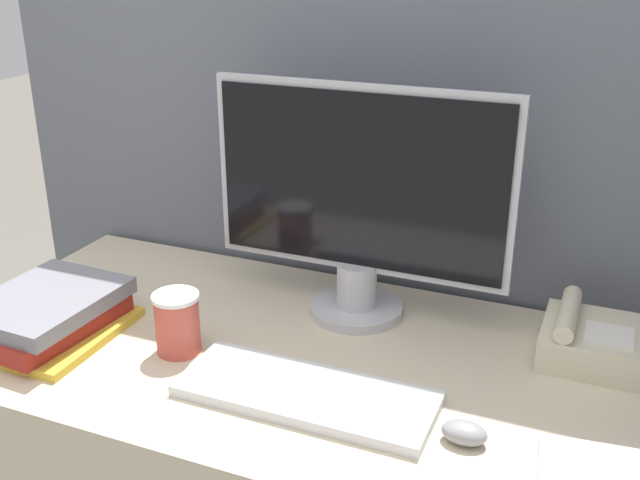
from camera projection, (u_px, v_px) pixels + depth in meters
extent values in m
cube|color=slate|center=(373.00, 236.00, 1.71)|extent=(1.85, 0.04, 1.71)
cylinder|color=#B7B7BC|center=(356.00, 309.00, 1.56)|extent=(0.19, 0.19, 0.02)
cylinder|color=#B7B7BC|center=(357.00, 284.00, 1.54)|extent=(0.08, 0.08, 0.09)
cube|color=#B7B7BC|center=(360.00, 181.00, 1.46)|extent=(0.61, 0.02, 0.38)
cube|color=black|center=(358.00, 182.00, 1.45)|extent=(0.58, 0.01, 0.35)
cube|color=silver|center=(306.00, 394.00, 1.27)|extent=(0.44, 0.17, 0.02)
ellipsoid|color=gray|center=(464.00, 433.00, 1.16)|extent=(0.07, 0.05, 0.03)
cylinder|color=#BF4C3F|center=(178.00, 325.00, 1.40)|extent=(0.08, 0.08, 0.11)
cylinder|color=white|center=(175.00, 297.00, 1.38)|extent=(0.09, 0.09, 0.01)
cube|color=gold|center=(58.00, 332.00, 1.47)|extent=(0.22, 0.28, 0.02)
cube|color=maroon|center=(50.00, 320.00, 1.46)|extent=(0.20, 0.30, 0.04)
cube|color=slate|center=(46.00, 302.00, 1.45)|extent=(0.23, 0.29, 0.03)
cube|color=beige|center=(594.00, 343.00, 1.38)|extent=(0.19, 0.18, 0.07)
cube|color=white|center=(610.00, 335.00, 1.34)|extent=(0.08, 0.08, 0.00)
cylinder|color=beige|center=(568.00, 314.00, 1.38)|extent=(0.04, 0.18, 0.04)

